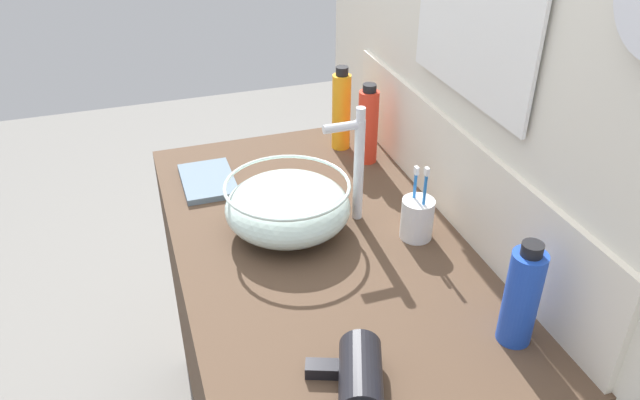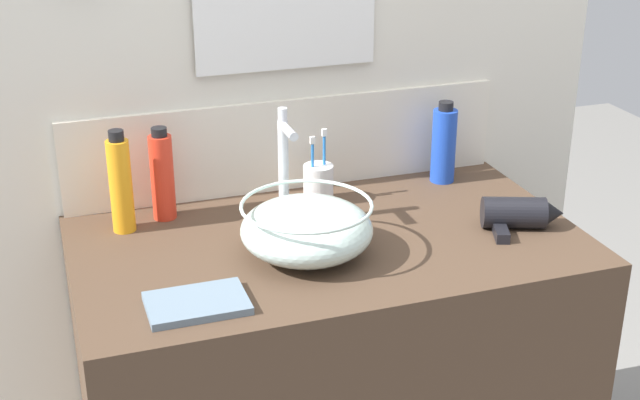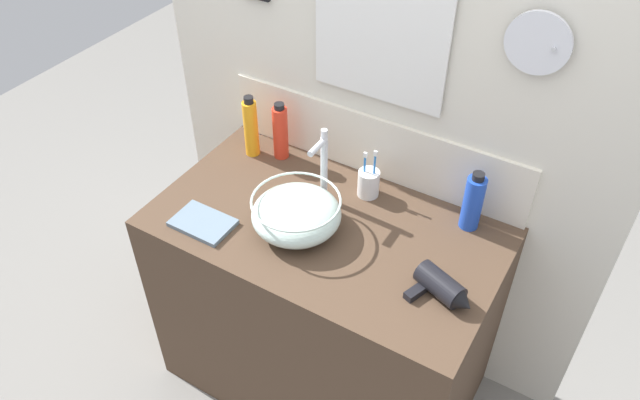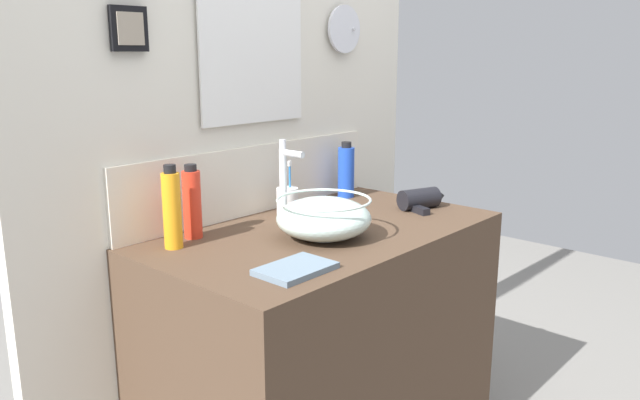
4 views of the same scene
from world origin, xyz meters
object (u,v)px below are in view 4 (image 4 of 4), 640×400
Objects in this scene: hand_towel at (296,269)px; hair_drier at (423,199)px; shampoo_bottle at (192,203)px; faucet at (285,179)px; spray_bottle at (172,209)px; toothbrush_cup at (287,201)px; soap_dispenser at (346,171)px; glass_bowl_sink at (324,217)px.

hair_drier is at bearing 8.71° from hand_towel.
shampoo_bottle is (-0.77, 0.32, 0.07)m from hair_drier.
shampoo_bottle is 0.45m from hand_towel.
spray_bottle is (-0.36, 0.10, -0.04)m from faucet.
hair_drier is 0.79m from hand_towel.
soap_dispenser is (0.35, 0.03, 0.05)m from toothbrush_cup.
glass_bowl_sink is 0.19m from faucet.
shampoo_bottle is (-0.26, 0.30, 0.04)m from glass_bowl_sink.
soap_dispenser is at bearing 16.18° from faucet.
soap_dispenser is at bearing 97.19° from hair_drier.
hand_towel is (-0.78, -0.12, -0.03)m from hair_drier.
soap_dispenser is at bearing 32.54° from glass_bowl_sink.
glass_bowl_sink is at bearing 177.43° from hair_drier.
hair_drier is at bearing -17.94° from spray_bottle.
spray_bottle is at bearing 165.15° from faucet.
shampoo_bottle is at bearing -179.96° from soap_dispenser.
glass_bowl_sink reaches higher than hand_towel.
soap_dispenser is at bearing 30.84° from hand_towel.
faucet is 1.42× the size of hair_drier.
toothbrush_cup is 0.87× the size of soap_dispenser.
toothbrush_cup is 0.57m from hand_towel.
soap_dispenser is (0.47, 0.14, -0.06)m from faucet.
glass_bowl_sink is at bearing 27.75° from hand_towel.
hand_towel is (-0.27, -0.14, -0.06)m from glass_bowl_sink.
shampoo_bottle is at bearing 22.00° from spray_bottle.
toothbrush_cup is at bearing 1.37° from spray_bottle.
hand_towel is (0.09, -0.40, -0.11)m from spray_bottle.
faucet is 1.32× the size of soap_dispenser.
faucet is (0.00, 0.16, 0.09)m from glass_bowl_sink.
hair_drier is 0.82× the size of spray_bottle.
hand_towel is at bearing -171.29° from hair_drier.
spray_bottle is 1.13× the size of soap_dispenser.
toothbrush_cup reaches higher than hand_towel.
hair_drier is (0.51, -0.02, -0.03)m from glass_bowl_sink.
faucet is 0.38m from spray_bottle.
hair_drier is 0.33m from soap_dispenser.
glass_bowl_sink is 1.53× the size of toothbrush_cup.
faucet is at bearing -137.76° from toothbrush_cup.
faucet is at bearing 48.45° from hand_towel.
spray_bottle is at bearing -178.63° from toothbrush_cup.
hair_drier is at bearing -82.81° from soap_dispenser.
shampoo_bottle is at bearing 157.27° from hair_drier.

